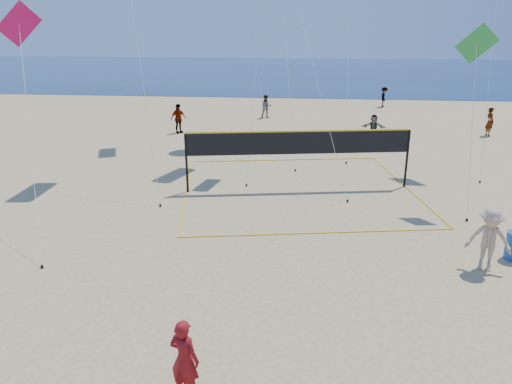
# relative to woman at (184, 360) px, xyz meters

# --- Properties ---
(ground) EXTENTS (120.00, 120.00, 0.00)m
(ground) POSITION_rel_woman_xyz_m (2.00, 1.33, -0.84)
(ground) COLOR tan
(ground) RESTS_ON ground
(ocean) EXTENTS (140.00, 50.00, 0.03)m
(ocean) POSITION_rel_woman_xyz_m (2.00, 63.33, -0.82)
(ocean) COLOR #10204B
(ocean) RESTS_ON ground
(woman) EXTENTS (0.71, 0.59, 1.68)m
(woman) POSITION_rel_woman_xyz_m (0.00, 0.00, 0.00)
(woman) COLOR maroon
(woman) RESTS_ON ground
(bystander_b) EXTENTS (1.37, 1.04, 1.88)m
(bystander_b) POSITION_rel_woman_xyz_m (7.37, 5.90, 0.10)
(bystander_b) COLOR tan
(bystander_b) RESTS_ON ground
(far_person_0) EXTENTS (1.05, 1.11, 1.85)m
(far_person_0) POSITION_rel_woman_xyz_m (-5.89, 22.93, 0.08)
(far_person_0) COLOR gray
(far_person_0) RESTS_ON ground
(far_person_1) EXTENTS (1.47, 0.73, 1.52)m
(far_person_1) POSITION_rel_woman_xyz_m (6.13, 22.19, -0.08)
(far_person_1) COLOR gray
(far_person_1) RESTS_ON ground
(far_person_2) EXTENTS (0.55, 0.71, 1.75)m
(far_person_2) POSITION_rel_woman_xyz_m (13.37, 24.06, 0.04)
(far_person_2) COLOR gray
(far_person_2) RESTS_ON ground
(far_person_3) EXTENTS (0.93, 0.79, 1.65)m
(far_person_3) POSITION_rel_woman_xyz_m (-0.78, 28.60, -0.01)
(far_person_3) COLOR gray
(far_person_3) RESTS_ON ground
(far_person_4) EXTENTS (0.68, 1.09, 1.62)m
(far_person_4) POSITION_rel_woman_xyz_m (8.43, 34.35, -0.03)
(far_person_4) COLOR gray
(far_person_4) RESTS_ON ground
(volleyball_net) EXTENTS (10.95, 10.83, 2.53)m
(volleyball_net) POSITION_rel_woman_xyz_m (1.86, 12.56, 0.91)
(volleyball_net) COLOR black
(volleyball_net) RESTS_ON ground
(kite_3) EXTENTS (3.98, 6.33, 7.50)m
(kite_3) POSITION_rel_woman_xyz_m (-8.32, 10.43, 5.48)
(kite_3) COLOR #D50F50
(kite_3) RESTS_ON ground
(kite_4) EXTENTS (1.38, 2.10, 6.74)m
(kite_4) POSITION_rel_woman_xyz_m (8.01, 11.31, 4.85)
(kite_4) COLOR green
(kite_4) RESTS_ON ground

